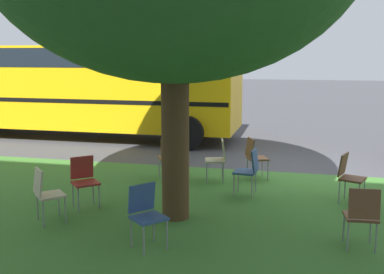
# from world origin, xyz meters

# --- Properties ---
(ground) EXTENTS (80.00, 80.00, 0.00)m
(ground) POSITION_xyz_m (0.00, 0.00, 0.00)
(ground) COLOR #424247
(grass_verge) EXTENTS (48.00, 6.00, 0.01)m
(grass_verge) POSITION_xyz_m (0.00, 3.20, 0.00)
(grass_verge) COLOR #3D752D
(grass_verge) RESTS_ON ground
(chair_0) EXTENTS (0.56, 0.56, 0.88)m
(chair_0) POSITION_xyz_m (2.59, 1.29, 0.52)
(chair_0) COLOR brown
(chair_0) RESTS_ON ground
(chair_1) EXTENTS (0.55, 0.55, 0.88)m
(chair_1) POSITION_xyz_m (0.83, 0.89, 0.52)
(chair_1) COLOR brown
(chair_1) RESTS_ON ground
(chair_2) EXTENTS (0.50, 0.50, 0.88)m
(chair_2) POSITION_xyz_m (1.54, 1.23, 0.52)
(chair_2) COLOR beige
(chair_2) RESTS_ON ground
(chair_3) EXTENTS (0.59, 0.59, 0.88)m
(chair_3) POSITION_xyz_m (3.51, 3.42, 0.52)
(chair_3) COLOR #B7332D
(chair_3) RESTS_ON ground
(chair_4) EXTENTS (0.45, 0.45, 0.88)m
(chair_4) POSITION_xyz_m (-0.95, 4.21, 0.52)
(chair_4) COLOR brown
(chair_4) RESTS_ON ground
(chair_5) EXTENTS (0.46, 0.46, 0.88)m
(chair_5) POSITION_xyz_m (0.81, 2.07, 0.52)
(chair_5) COLOR #335184
(chair_5) RESTS_ON ground
(chair_6) EXTENTS (0.54, 0.53, 0.88)m
(chair_6) POSITION_xyz_m (-0.97, 2.10, 0.52)
(chair_6) COLOR brown
(chair_6) RESTS_ON ground
(chair_7) EXTENTS (0.59, 0.59, 0.88)m
(chair_7) POSITION_xyz_m (3.72, 4.29, 0.52)
(chair_7) COLOR beige
(chair_7) RESTS_ON ground
(chair_8) EXTENTS (0.59, 0.59, 0.88)m
(chair_8) POSITION_xyz_m (1.90, 4.81, 0.52)
(chair_8) COLOR #335184
(chair_8) RESTS_ON ground
(school_bus) EXTENTS (10.40, 2.80, 2.88)m
(school_bus) POSITION_xyz_m (6.95, -2.97, 1.76)
(school_bus) COLOR yellow
(school_bus) RESTS_ON ground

